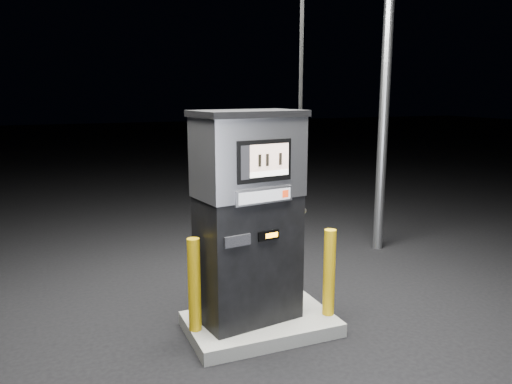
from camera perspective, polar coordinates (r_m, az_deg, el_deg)
name	(u,v)px	position (r m, az deg, el deg)	size (l,w,h in m)	color
ground	(261,330)	(5.74, 0.52, -15.52)	(80.00, 80.00, 0.00)	black
pump_island	(261,324)	(5.71, 0.52, -14.85)	(1.60, 1.00, 0.15)	slate
fuel_dispenser	(249,215)	(5.29, -0.84, -2.68)	(1.29, 0.84, 4.70)	black
bollard_left	(194,285)	(5.26, -7.06, -10.48)	(0.13, 0.13, 0.99)	#C79A0B
bollard_right	(329,273)	(5.63, 8.36, -9.10)	(0.13, 0.13, 0.98)	#C79A0B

